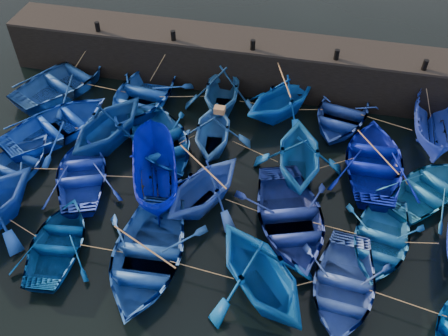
% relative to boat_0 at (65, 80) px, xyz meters
% --- Properties ---
extents(ground, '(120.00, 120.00, 0.00)m').
position_rel_boat_0_xyz_m(ground, '(9.50, -7.84, -0.60)').
color(ground, black).
rests_on(ground, ground).
extents(quay_wall, '(26.00, 2.50, 2.50)m').
position_rel_boat_0_xyz_m(quay_wall, '(9.50, 2.66, 0.65)').
color(quay_wall, black).
rests_on(quay_wall, ground).
extents(quay_top, '(26.00, 2.50, 0.12)m').
position_rel_boat_0_xyz_m(quay_top, '(9.50, 2.66, 1.96)').
color(quay_top, black).
rests_on(quay_top, quay_wall).
extents(bollard_0, '(0.24, 0.24, 0.50)m').
position_rel_boat_0_xyz_m(bollard_0, '(1.50, 1.76, 2.27)').
color(bollard_0, black).
rests_on(bollard_0, quay_top).
extents(bollard_1, '(0.24, 0.24, 0.50)m').
position_rel_boat_0_xyz_m(bollard_1, '(5.50, 1.76, 2.27)').
color(bollard_1, black).
rests_on(bollard_1, quay_top).
extents(bollard_2, '(0.24, 0.24, 0.50)m').
position_rel_boat_0_xyz_m(bollard_2, '(9.50, 1.76, 2.27)').
color(bollard_2, black).
rests_on(bollard_2, quay_top).
extents(bollard_3, '(0.24, 0.24, 0.50)m').
position_rel_boat_0_xyz_m(bollard_3, '(13.50, 1.76, 2.27)').
color(bollard_3, black).
rests_on(bollard_3, quay_top).
extents(bollard_4, '(0.24, 0.24, 0.50)m').
position_rel_boat_0_xyz_m(bollard_4, '(17.50, 1.76, 2.27)').
color(bollard_4, black).
rests_on(bollard_4, quay_top).
extents(boat_0, '(6.33, 7.00, 1.19)m').
position_rel_boat_0_xyz_m(boat_0, '(0.00, 0.00, 0.00)').
color(boat_0, navy).
rests_on(boat_0, ground).
extents(boat_1, '(4.73, 6.15, 1.18)m').
position_rel_boat_0_xyz_m(boat_1, '(4.32, -0.27, -0.00)').
color(boat_1, blue).
rests_on(boat_1, ground).
extents(boat_2, '(4.09, 4.62, 2.25)m').
position_rel_boat_0_xyz_m(boat_2, '(8.30, 0.27, 0.53)').
color(boat_2, navy).
rests_on(boat_2, ground).
extents(boat_3, '(5.51, 5.58, 2.22)m').
position_rel_boat_0_xyz_m(boat_3, '(11.25, 0.22, 0.52)').
color(boat_3, blue).
rests_on(boat_3, ground).
extents(boat_4, '(4.56, 5.69, 1.05)m').
position_rel_boat_0_xyz_m(boat_4, '(14.18, 0.48, -0.07)').
color(boat_4, navy).
rests_on(boat_4, ground).
extents(boat_5, '(2.10, 5.20, 1.99)m').
position_rel_boat_0_xyz_m(boat_5, '(18.35, -0.17, 0.40)').
color(boat_5, '#203ABD').
rests_on(boat_5, ground).
extents(boat_6, '(6.20, 6.62, 1.12)m').
position_rel_boat_0_xyz_m(boat_6, '(1.21, -3.40, -0.04)').
color(boat_6, blue).
rests_on(boat_6, ground).
extents(boat_7, '(5.18, 5.58, 2.41)m').
position_rel_boat_0_xyz_m(boat_7, '(3.90, -3.51, 0.61)').
color(boat_7, navy).
rests_on(boat_7, ground).
extents(boat_8, '(6.23, 6.48, 1.09)m').
position_rel_boat_0_xyz_m(boat_8, '(6.25, -3.41, -0.05)').
color(boat_8, '#0A459B').
rests_on(boat_8, ground).
extents(boat_9, '(3.90, 4.37, 2.09)m').
position_rel_boat_0_xyz_m(boat_9, '(8.58, -2.73, 0.45)').
color(boat_9, '#205299').
rests_on(boat_9, ground).
extents(boat_10, '(4.41, 4.95, 2.37)m').
position_rel_boat_0_xyz_m(boat_10, '(12.56, -3.62, 0.59)').
color(boat_10, '#0B4A8F').
rests_on(boat_10, ground).
extents(boat_11, '(3.92, 5.41, 1.11)m').
position_rel_boat_0_xyz_m(boat_11, '(15.76, -2.67, -0.04)').
color(boat_11, '#021098').
rests_on(boat_11, ground).
extents(boat_12, '(5.17, 5.43, 0.92)m').
position_rel_boat_0_xyz_m(boat_12, '(18.00, -3.78, -0.14)').
color(boat_12, '#1C70BC').
rests_on(boat_12, ground).
extents(boat_13, '(4.16, 5.10, 0.93)m').
position_rel_boat_0_xyz_m(boat_13, '(0.56, -6.31, -0.13)').
color(boat_13, navy).
rests_on(boat_13, ground).
extents(boat_14, '(4.71, 5.46, 0.95)m').
position_rel_boat_0_xyz_m(boat_14, '(3.66, -6.05, -0.12)').
color(boat_14, '#1832C4').
rests_on(boat_14, ground).
extents(boat_15, '(3.47, 5.26, 1.90)m').
position_rel_boat_0_xyz_m(boat_15, '(6.83, -5.83, 0.36)').
color(boat_15, '#000B98').
rests_on(boat_15, ground).
extents(boat_16, '(5.09, 5.35, 2.20)m').
position_rel_boat_0_xyz_m(boat_16, '(9.02, -6.22, 0.50)').
color(boat_16, blue).
rests_on(boat_16, ground).
extents(boat_17, '(5.47, 6.44, 1.13)m').
position_rel_boat_0_xyz_m(boat_17, '(12.56, -6.65, -0.03)').
color(boat_17, navy).
rests_on(boat_17, ground).
extents(boat_18, '(3.83, 4.86, 0.91)m').
position_rel_boat_0_xyz_m(boat_18, '(16.02, -6.86, -0.14)').
color(boat_18, '#165EAD').
rests_on(boat_18, ground).
extents(boat_21, '(3.47, 4.51, 0.87)m').
position_rel_boat_0_xyz_m(boat_21, '(4.25, -9.59, -0.16)').
color(boat_21, navy).
rests_on(boat_21, ground).
extents(boat_22, '(4.31, 5.78, 1.15)m').
position_rel_boat_0_xyz_m(boat_22, '(7.69, -9.57, -0.02)').
color(boat_22, '#1D4EAD').
rests_on(boat_22, ground).
extents(boat_23, '(6.22, 6.26, 2.50)m').
position_rel_boat_0_xyz_m(boat_23, '(11.90, -9.78, 0.65)').
color(boat_23, '#034493').
rests_on(boat_23, ground).
extents(boat_24, '(3.63, 4.85, 0.96)m').
position_rel_boat_0_xyz_m(boat_24, '(14.74, -9.22, -0.12)').
color(boat_24, blue).
rests_on(boat_24, ground).
extents(wooden_crate, '(0.47, 0.35, 0.29)m').
position_rel_boat_0_xyz_m(wooden_crate, '(8.88, -2.73, 1.64)').
color(wooden_crate, '#966741').
rests_on(wooden_crate, boat_9).
extents(mooring_ropes, '(18.40, 11.51, 2.10)m').
position_rel_boat_0_xyz_m(mooring_ropes, '(9.74, -2.87, 0.27)').
color(mooring_ropes, tan).
rests_on(mooring_ropes, ground).
extents(loose_oars, '(10.33, 11.87, 1.18)m').
position_rel_boat_0_xyz_m(loose_oars, '(10.93, -4.56, 1.10)').
color(loose_oars, '#99724C').
rests_on(loose_oars, ground).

